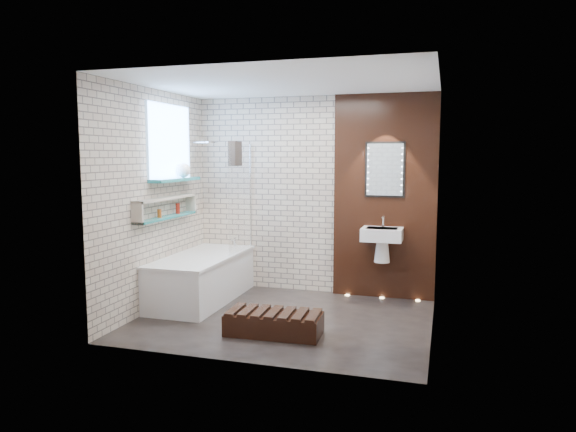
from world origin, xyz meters
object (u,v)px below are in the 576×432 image
(led_mirror, at_px, (385,170))
(walnut_step, at_px, (274,324))
(bathtub, at_px, (202,278))
(bath_screen, at_px, (240,198))
(washbasin, at_px, (382,239))

(led_mirror, xyz_separation_m, walnut_step, (-0.90, -1.74, -1.54))
(bathtub, xyz_separation_m, led_mirror, (2.17, 0.78, 1.36))
(bathtub, bearing_deg, bath_screen, 51.10)
(led_mirror, bearing_deg, bathtub, -160.22)
(bath_screen, height_order, walnut_step, bath_screen)
(washbasin, distance_m, walnut_step, 1.95)
(bath_screen, bearing_deg, led_mirror, 10.66)
(led_mirror, bearing_deg, walnut_step, -117.38)
(bathtub, height_order, walnut_step, bathtub)
(bath_screen, relative_size, led_mirror, 2.00)
(washbasin, xyz_separation_m, walnut_step, (-0.90, -1.59, -0.68))
(washbasin, bearing_deg, led_mirror, 90.00)
(bathtub, relative_size, led_mirror, 2.49)
(bathtub, xyz_separation_m, bath_screen, (0.35, 0.44, 0.99))
(led_mirror, height_order, walnut_step, led_mirror)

